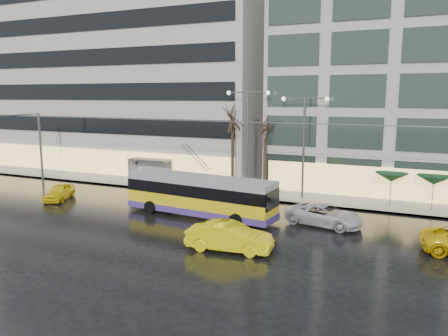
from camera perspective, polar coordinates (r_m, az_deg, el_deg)
The scene contains 19 objects.
ground at distance 30.70m, azimuth -7.72°, elevation -7.27°, with size 140.00×140.00×0.00m, color black.
sidewalk at distance 42.20m, azimuth 4.56°, elevation -2.46°, with size 80.00×10.00×0.15m, color gray.
kerb at distance 37.67m, azimuth 2.08°, elevation -3.91°, with size 80.00×0.10×0.15m, color slate.
building_left at distance 54.14m, azimuth -12.14°, elevation 11.79°, with size 34.00×14.00×22.00m, color #AAA8A3.
trolleybus at distance 32.07m, azimuth -3.20°, elevation -3.77°, with size 11.79×5.04×5.39m.
catenary at distance 36.28m, azimuth 0.01°, elevation 2.29°, with size 42.24×5.12×7.00m.
bus_shelter at distance 43.47m, azimuth -9.92°, elevation 0.31°, with size 4.20×1.60×2.51m.
street_lamp_near at distance 38.38m, azimuth 3.10°, elevation 5.28°, with size 3.96×0.36×9.03m.
street_lamp_far at distance 36.95m, azimuth 10.40°, elevation 4.55°, with size 3.96×0.36×8.53m.
tree_a at distance 39.04m, azimuth 1.14°, elevation 6.98°, with size 3.20×3.20×8.40m.
tree_b at distance 38.23m, azimuth 5.43°, elevation 5.85°, with size 3.20×3.20×7.70m.
parasol_a at distance 36.63m, azimuth 21.03°, elevation -1.14°, with size 2.50×2.50×2.65m.
parasol_b at distance 36.64m, azimuth 25.71°, elevation -1.45°, with size 2.50×2.50×2.65m.
taxi_a at distance 39.73m, azimuth -20.70°, elevation -2.93°, with size 1.59×3.94×1.34m, color yellow.
taxi_b at distance 25.26m, azimuth 0.69°, elevation -8.96°, with size 1.72×4.94×1.63m, color #FFF20D.
sedan_silver at distance 30.72m, azimuth 12.98°, elevation -6.01°, with size 2.41×5.22×1.45m, color silver.
pedestrian_a at distance 43.41m, azimuth -7.73°, elevation -0.11°, with size 1.10×1.11×2.19m.
pedestrian_b at distance 42.84m, azimuth -4.24°, elevation -0.87°, with size 1.17×1.17×1.92m.
pedestrian_c at distance 45.00m, azimuth -11.63°, elevation -0.33°, with size 1.03×0.85×2.11m.
Camera 1 is at (15.41, -25.04, 8.84)m, focal length 35.00 mm.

